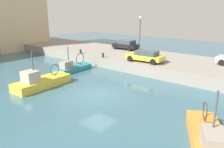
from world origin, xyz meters
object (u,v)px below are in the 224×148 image
object	(u,v)px
fishing_boat_teal	(75,70)
fishing_boat_yellow	(45,84)
mooring_bollard_south	(103,55)
quay_streetlamp	(140,28)
mooring_bollard_mid	(81,51)
fishing_boat_orange	(206,141)
parked_car_yellow	(146,56)
parked_car_black	(126,45)

from	to	relation	value
fishing_boat_teal	fishing_boat_yellow	bearing A→B (deg)	-159.22
fishing_boat_yellow	mooring_bollard_south	size ratio (longest dim) A/B	11.41
fishing_boat_teal	quay_streetlamp	size ratio (longest dim) A/B	1.19
mooring_bollard_mid	mooring_bollard_south	bearing A→B (deg)	-90.00
quay_streetlamp	fishing_boat_teal	bearing A→B (deg)	161.28
fishing_boat_orange	fishing_boat_teal	world-z (taller)	fishing_boat_orange
parked_car_yellow	quay_streetlamp	size ratio (longest dim) A/B	0.89
fishing_boat_yellow	parked_car_yellow	size ratio (longest dim) A/B	1.47
parked_car_black	parked_car_yellow	bearing A→B (deg)	-128.72
parked_car_yellow	quay_streetlamp	xyz separation A→B (m)	(4.32, 3.60, 2.59)
fishing_boat_teal	parked_car_yellow	xyz separation A→B (m)	(4.72, -6.66, 1.76)
mooring_bollard_south	quay_streetlamp	xyz separation A→B (m)	(5.65, -1.63, 2.98)
parked_car_black	parked_car_yellow	xyz separation A→B (m)	(-5.19, -6.47, -0.05)
quay_streetlamp	fishing_boat_orange	bearing A→B (deg)	-136.75
mooring_bollard_south	mooring_bollard_mid	bearing A→B (deg)	90.00
fishing_boat_teal	quay_streetlamp	world-z (taller)	quay_streetlamp
parked_car_yellow	mooring_bollard_south	world-z (taller)	parked_car_yellow
fishing_boat_yellow	parked_car_black	distance (m)	15.51
fishing_boat_orange	parked_car_black	xyz separation A→B (m)	(15.31, 16.46, 1.79)
fishing_boat_yellow	quay_streetlamp	world-z (taller)	quay_streetlamp
fishing_boat_orange	mooring_bollard_mid	bearing A→B (deg)	65.41
fishing_boat_teal	parked_car_yellow	world-z (taller)	fishing_boat_teal
fishing_boat_orange	parked_car_yellow	distance (m)	14.32
parked_car_yellow	mooring_bollard_south	distance (m)	5.40
parked_car_yellow	quay_streetlamp	bearing A→B (deg)	39.77
fishing_boat_orange	mooring_bollard_mid	xyz separation A→B (m)	(8.79, 19.21, 1.36)
fishing_boat_yellow	mooring_bollard_mid	xyz separation A→B (m)	(8.78, 4.60, 1.35)
mooring_bollard_south	quay_streetlamp	bearing A→B (deg)	-16.07
parked_car_yellow	parked_car_black	bearing A→B (deg)	51.28
fishing_boat_yellow	fishing_boat_orange	size ratio (longest dim) A/B	0.95
fishing_boat_teal	mooring_bollard_mid	xyz separation A→B (m)	(3.39, 2.56, 1.37)
fishing_boat_yellow	parked_car_yellow	xyz separation A→B (m)	(10.11, -4.62, 1.74)
parked_car_black	parked_car_yellow	world-z (taller)	parked_car_black
quay_streetlamp	parked_car_black	bearing A→B (deg)	73.18
parked_car_black	fishing_boat_yellow	bearing A→B (deg)	-173.09
fishing_boat_yellow	parked_car_yellow	bearing A→B (deg)	-24.56
fishing_boat_yellow	parked_car_black	bearing A→B (deg)	6.91
fishing_boat_orange	fishing_boat_teal	bearing A→B (deg)	72.05
mooring_bollard_mid	quay_streetlamp	xyz separation A→B (m)	(5.65, -5.63, 2.98)
fishing_boat_orange	mooring_bollard_south	xyz separation A→B (m)	(8.79, 15.21, 1.36)
fishing_boat_orange	fishing_boat_teal	xyz separation A→B (m)	(5.39, 16.65, -0.01)
fishing_boat_orange	quay_streetlamp	bearing A→B (deg)	43.25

